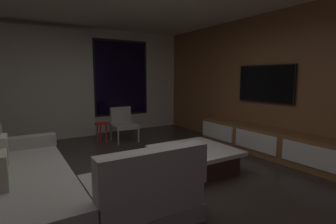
{
  "coord_description": "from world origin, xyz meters",
  "views": [
    {
      "loc": [
        -1.28,
        -3.02,
        1.48
      ],
      "look_at": [
        1.4,
        1.35,
        0.78
      ],
      "focal_mm": 27.36,
      "sensor_mm": 36.0,
      "label": 1
    }
  ],
  "objects_px": {
    "side_stool": "(102,127)",
    "sectional_couch": "(56,186)",
    "coffee_table": "(194,159)",
    "mounted_tv": "(265,84)",
    "book_stack_on_coffee_table": "(190,145)",
    "media_console": "(265,142)",
    "accent_chair_near_window": "(123,122)"
  },
  "relations": [
    {
      "from": "coffee_table",
      "to": "accent_chair_near_window",
      "type": "bearing_deg",
      "value": 95.67
    },
    {
      "from": "side_stool",
      "to": "media_console",
      "type": "distance_m",
      "value": 3.45
    },
    {
      "from": "accent_chair_near_window",
      "to": "mounted_tv",
      "type": "bearing_deg",
      "value": -47.61
    },
    {
      "from": "coffee_table",
      "to": "media_console",
      "type": "height_order",
      "value": "media_console"
    },
    {
      "from": "accent_chair_near_window",
      "to": "mounted_tv",
      "type": "height_order",
      "value": "mounted_tv"
    },
    {
      "from": "book_stack_on_coffee_table",
      "to": "accent_chair_near_window",
      "type": "xyz_separation_m",
      "value": [
        -0.22,
        2.31,
        0.03
      ]
    },
    {
      "from": "side_stool",
      "to": "sectional_couch",
      "type": "bearing_deg",
      "value": -116.7
    },
    {
      "from": "sectional_couch",
      "to": "media_console",
      "type": "bearing_deg",
      "value": 2.29
    },
    {
      "from": "sectional_couch",
      "to": "mounted_tv",
      "type": "xyz_separation_m",
      "value": [
        3.89,
        0.35,
        1.06
      ]
    },
    {
      "from": "book_stack_on_coffee_table",
      "to": "side_stool",
      "type": "xyz_separation_m",
      "value": [
        -0.71,
        2.37,
        -0.03
      ]
    },
    {
      "from": "side_stool",
      "to": "book_stack_on_coffee_table",
      "type": "bearing_deg",
      "value": -73.3
    },
    {
      "from": "book_stack_on_coffee_table",
      "to": "sectional_couch",
      "type": "bearing_deg",
      "value": -171.94
    },
    {
      "from": "sectional_couch",
      "to": "coffee_table",
      "type": "distance_m",
      "value": 2.08
    },
    {
      "from": "book_stack_on_coffee_table",
      "to": "accent_chair_near_window",
      "type": "relative_size",
      "value": 0.32
    },
    {
      "from": "sectional_couch",
      "to": "coffee_table",
      "type": "xyz_separation_m",
      "value": [
        2.07,
        0.2,
        -0.1
      ]
    },
    {
      "from": "book_stack_on_coffee_table",
      "to": "mounted_tv",
      "type": "xyz_separation_m",
      "value": [
        1.84,
        0.06,
        0.95
      ]
    },
    {
      "from": "book_stack_on_coffee_table",
      "to": "side_stool",
      "type": "relative_size",
      "value": 0.54
    },
    {
      "from": "coffee_table",
      "to": "side_stool",
      "type": "distance_m",
      "value": 2.57
    },
    {
      "from": "coffee_table",
      "to": "side_stool",
      "type": "xyz_separation_m",
      "value": [
        -0.73,
        2.46,
        0.19
      ]
    },
    {
      "from": "sectional_couch",
      "to": "coffee_table",
      "type": "relative_size",
      "value": 2.16
    },
    {
      "from": "media_console",
      "to": "book_stack_on_coffee_table",
      "type": "bearing_deg",
      "value": 175.12
    },
    {
      "from": "mounted_tv",
      "to": "book_stack_on_coffee_table",
      "type": "bearing_deg",
      "value": -178.26
    },
    {
      "from": "media_console",
      "to": "mounted_tv",
      "type": "xyz_separation_m",
      "value": [
        0.18,
        0.2,
        1.1
      ]
    },
    {
      "from": "side_stool",
      "to": "mounted_tv",
      "type": "xyz_separation_m",
      "value": [
        2.55,
        -2.31,
        0.98
      ]
    },
    {
      "from": "side_stool",
      "to": "media_console",
      "type": "xyz_separation_m",
      "value": [
        2.37,
        -2.51,
        -0.12
      ]
    },
    {
      "from": "sectional_couch",
      "to": "book_stack_on_coffee_table",
      "type": "bearing_deg",
      "value": 8.06
    },
    {
      "from": "coffee_table",
      "to": "mounted_tv",
      "type": "relative_size",
      "value": 0.93
    },
    {
      "from": "coffee_table",
      "to": "book_stack_on_coffee_table",
      "type": "distance_m",
      "value": 0.23
    },
    {
      "from": "book_stack_on_coffee_table",
      "to": "mounted_tv",
      "type": "distance_m",
      "value": 2.07
    },
    {
      "from": "media_console",
      "to": "coffee_table",
      "type": "bearing_deg",
      "value": 178.23
    },
    {
      "from": "sectional_couch",
      "to": "mounted_tv",
      "type": "distance_m",
      "value": 4.04
    },
    {
      "from": "accent_chair_near_window",
      "to": "side_stool",
      "type": "relative_size",
      "value": 1.7
    }
  ]
}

